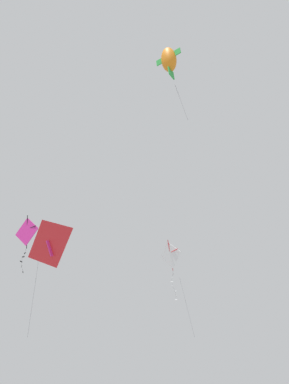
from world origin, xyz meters
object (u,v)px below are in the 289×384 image
at_px(kite_diamond_near_right, 170,256).
at_px(kite_delta_low_drifter, 50,244).
at_px(kite_fish_mid_left, 169,60).
at_px(kite_diamond_highest, 27,232).

xyz_separation_m(kite_diamond_near_right, kite_delta_low_drifter, (12.32, 3.02, -5.34)).
xyz_separation_m(kite_fish_mid_left, kite_diamond_near_right, (-10.15, -8.52, -5.27)).
height_order(kite_delta_low_drifter, kite_diamond_highest, kite_diamond_highest).
distance_m(kite_diamond_near_right, kite_delta_low_drifter, 13.76).
bearing_deg(kite_delta_low_drifter, kite_fish_mid_left, 24.74).
xyz_separation_m(kite_delta_low_drifter, kite_diamond_highest, (-2.22, -6.43, 4.25)).
height_order(kite_diamond_near_right, kite_diamond_highest, kite_diamond_near_right).
bearing_deg(kite_fish_mid_left, kite_diamond_highest, 171.02).
bearing_deg(kite_diamond_highest, kite_diamond_near_right, 45.05).
distance_m(kite_fish_mid_left, kite_delta_low_drifter, 12.15).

